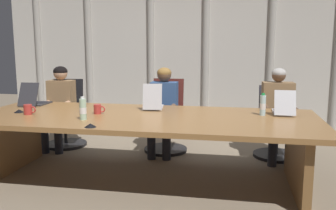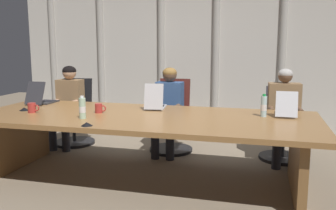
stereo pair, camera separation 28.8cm
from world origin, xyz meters
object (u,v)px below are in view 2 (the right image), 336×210
at_px(office_chair_left_end, 75,119).
at_px(office_chair_center, 283,132).
at_px(person_left_mid, 168,105).
at_px(person_center, 284,110).
at_px(water_bottle_primary, 264,106).
at_px(office_chair_left_mid, 172,124).
at_px(laptop_center, 286,110).
at_px(water_bottle_secondary, 82,108).
at_px(coffee_mug_far, 32,108).
at_px(laptop_left_end, 42,99).
at_px(conference_mic_left_side, 24,109).
at_px(coffee_mug_near, 99,108).
at_px(laptop_left_mid, 156,104).
at_px(conference_mic_middle, 87,124).
at_px(person_left_end, 68,101).

distance_m(office_chair_left_end, office_chair_center, 3.00).
relative_size(person_left_mid, person_center, 0.99).
bearing_deg(water_bottle_primary, office_chair_left_mid, 142.46).
distance_m(laptop_center, office_chair_left_end, 3.11).
xyz_separation_m(water_bottle_secondary, coffee_mug_far, (-0.70, 0.16, -0.05)).
relative_size(laptop_left_end, conference_mic_left_side, 3.99).
xyz_separation_m(person_center, conference_mic_left_side, (-2.93, -1.11, 0.07)).
bearing_deg(coffee_mug_far, water_bottle_secondary, -12.85).
height_order(office_chair_left_end, water_bottle_secondary, office_chair_left_end).
height_order(person_left_mid, coffee_mug_near, person_left_mid).
relative_size(water_bottle_primary, water_bottle_secondary, 1.02).
bearing_deg(person_center, office_chair_left_end, -96.88).
xyz_separation_m(person_center, coffee_mug_far, (-2.76, -1.20, 0.11)).
bearing_deg(coffee_mug_near, person_left_mid, 62.88).
bearing_deg(laptop_left_mid, laptop_center, -99.53).
bearing_deg(laptop_left_mid, office_chair_left_end, 55.04).
relative_size(office_chair_left_end, office_chair_left_mid, 0.97).
bearing_deg(conference_mic_middle, office_chair_left_mid, 78.77).
bearing_deg(coffee_mug_near, person_center, 26.91).
bearing_deg(office_chair_left_end, water_bottle_secondary, 22.58).
height_order(person_center, water_bottle_primary, person_center).
relative_size(laptop_left_end, water_bottle_primary, 1.82).
xyz_separation_m(laptop_left_end, coffee_mug_far, (0.26, -0.59, -0.00)).
xyz_separation_m(office_chair_left_end, office_chair_center, (3.00, -0.00, -0.01)).
relative_size(laptop_center, coffee_mug_far, 3.14).
height_order(office_chair_center, water_bottle_primary, water_bottle_primary).
xyz_separation_m(laptop_left_end, water_bottle_secondary, (0.97, -0.75, 0.05)).
distance_m(office_chair_left_end, coffee_mug_near, 1.59).
xyz_separation_m(office_chair_left_end, person_left_mid, (1.50, -0.16, 0.30)).
distance_m(laptop_center, office_chair_left_mid, 1.72).
height_order(laptop_left_end, water_bottle_primary, laptop_left_end).
xyz_separation_m(laptop_left_end, conference_mic_left_side, (0.09, -0.50, -0.04)).
xyz_separation_m(water_bottle_primary, coffee_mug_near, (-1.77, -0.24, -0.06)).
height_order(person_left_end, person_left_mid, same).
relative_size(water_bottle_secondary, coffee_mug_far, 1.70).
distance_m(water_bottle_primary, water_bottle_secondary, 1.89).
bearing_deg(water_bottle_primary, person_center, 72.11).
distance_m(person_left_end, person_left_mid, 1.51).
bearing_deg(person_left_end, office_chair_center, 90.65).
relative_size(water_bottle_secondary, coffee_mug_near, 1.81).
relative_size(laptop_left_mid, office_chair_left_end, 0.44).
bearing_deg(water_bottle_primary, conference_mic_middle, -151.13).
bearing_deg(conference_mic_left_side, person_center, 20.82).
xyz_separation_m(laptop_left_mid, person_left_end, (-1.52, 0.60, -0.11)).
distance_m(office_chair_center, conference_mic_left_side, 3.22).
relative_size(laptop_left_mid, person_left_end, 0.36).
height_order(water_bottle_secondary, coffee_mug_far, water_bottle_secondary).
height_order(laptop_left_end, conference_mic_left_side, laptop_left_end).
bearing_deg(laptop_left_end, conference_mic_middle, -132.78).
relative_size(coffee_mug_near, coffee_mug_far, 0.94).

